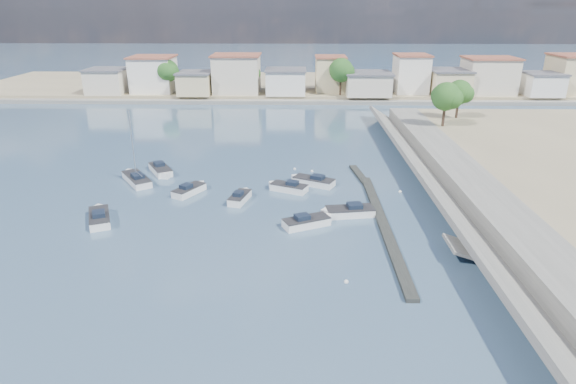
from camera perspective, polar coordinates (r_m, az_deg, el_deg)
The scene contains 17 objects.
ground at distance 75.15m, azimuth 2.16°, elevation 5.88°, with size 400.00×400.00×0.00m, color #334B67.
seawall_walkway at distance 53.16m, azimuth 23.03°, elevation -1.54°, with size 5.00×90.00×1.80m, color slate.
breakwater at distance 49.99m, azimuth 10.61°, elevation -2.45°, with size 2.00×31.02×0.35m.
far_shore_land at distance 125.92m, azimuth 1.78°, elevation 12.53°, with size 160.00×40.00×1.40m, color gray.
far_shore_quay at distance 105.28m, azimuth 1.89°, elevation 10.61°, with size 160.00×2.50×0.80m, color slate.
far_town at distance 111.04m, azimuth 7.58°, elevation 13.37°, with size 113.01×12.80×8.35m.
shore_trees at distance 101.94m, azimuth 6.78°, elevation 13.44°, with size 74.56×38.32×7.92m.
motorboat_a at distance 51.21m, azimuth -21.44°, elevation -2.80°, with size 3.57×5.30×1.48m.
motorboat_b at distance 52.71m, azimuth -5.67°, elevation -0.65°, with size 2.37×4.19×1.48m.
motorboat_c at distance 57.32m, azimuth 2.85°, elevation 1.27°, with size 5.28×3.84×1.48m.
motorboat_d at distance 49.20m, azimuth 7.03°, elevation -2.37°, with size 5.52×2.71×1.48m.
motorboat_e at distance 55.67m, azimuth -11.49°, elevation 0.23°, with size 3.48×4.43×1.48m.
motorboat_f at distance 55.29m, azimuth -0.10°, elevation 0.53°, with size 4.63×3.26×1.48m.
motorboat_g at distance 63.15m, azimuth -14.81°, elevation 2.49°, with size 4.07×5.20×1.48m.
motorboat_h at distance 46.68m, azimuth 2.47°, elevation -3.58°, with size 4.97×3.52×1.48m.
sailboat at distance 60.88m, azimuth -17.57°, elevation 1.52°, with size 4.89×5.86×9.00m.
mooring_buoys at distance 49.98m, azimuth 7.63°, elevation -2.42°, with size 12.47×28.08×0.36m.
Camera 1 is at (-1.42, -32.41, 20.06)m, focal length 30.00 mm.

